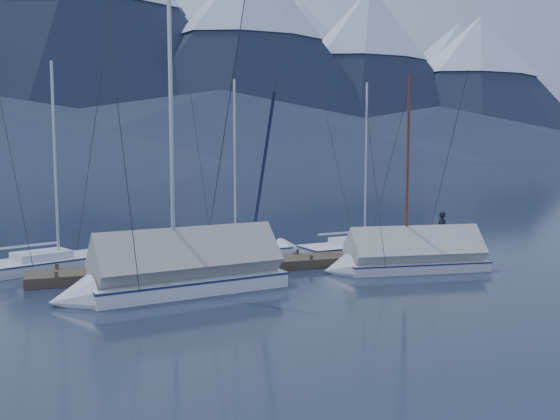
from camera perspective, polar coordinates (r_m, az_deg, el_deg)
The scene contains 10 objects.
ground at distance 20.93m, azimuth 1.89°, elevation -6.52°, with size 1000.00×1000.00×0.00m, color black.
mountain_range at distance 393.36m, azimuth -18.61°, elevation 13.35°, with size 877.00×584.00×150.50m.
dock at distance 22.74m, azimuth 0.00°, elevation -5.25°, with size 18.00×1.50×0.54m.
mooring_posts at distance 22.53m, azimuth -1.20°, elevation -4.73°, with size 15.12×1.52×0.35m.
sailboat_open_left at distance 24.41m, azimuth -19.53°, elevation -4.73°, with size 6.63×4.22×8.52m.
sailboat_open_mid at distance 25.19m, azimuth -3.39°, elevation -4.11°, with size 6.24×2.62×8.09m.
sailboat_open_right at distance 26.70m, azimuth 8.89°, elevation -3.61°, with size 6.29×2.72×8.09m.
sailboat_covered_near at distance 22.56m, azimuth 11.69°, elevation -4.71°, with size 6.36×2.86×8.00m.
sailboat_covered_far at distance 18.97m, azimuth -10.59°, elevation -6.35°, with size 7.54×3.46×10.21m.
person at distance 26.01m, azimuth 15.37°, elevation -1.83°, with size 0.56×0.37×1.54m, color black.
Camera 1 is at (-7.64, -18.98, 4.43)m, focal length 38.00 mm.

